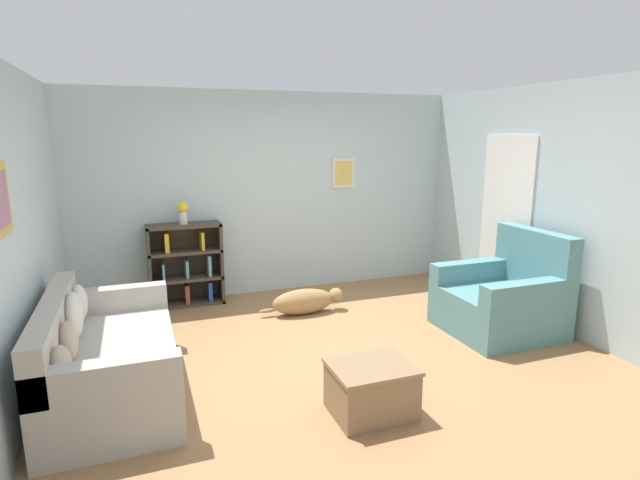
{
  "coord_description": "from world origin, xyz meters",
  "views": [
    {
      "loc": [
        -1.66,
        -4.07,
        2.07
      ],
      "look_at": [
        0.0,
        0.4,
        1.05
      ],
      "focal_mm": 28.0,
      "sensor_mm": 36.0,
      "label": 1
    }
  ],
  "objects_px": {
    "couch": "(104,359)",
    "bookshelf": "(186,266)",
    "recliner_chair": "(504,299)",
    "dog": "(305,301)",
    "vase": "(183,212)",
    "coffee_table": "(371,387)"
  },
  "relations": [
    {
      "from": "recliner_chair",
      "to": "dog",
      "type": "bearing_deg",
      "value": 146.14
    },
    {
      "from": "dog",
      "to": "vase",
      "type": "xyz_separation_m",
      "value": [
        -1.26,
        0.82,
        1.01
      ]
    },
    {
      "from": "bookshelf",
      "to": "coffee_table",
      "type": "relative_size",
      "value": 1.65
    },
    {
      "from": "vase",
      "to": "bookshelf",
      "type": "bearing_deg",
      "value": 86.0
    },
    {
      "from": "couch",
      "to": "bookshelf",
      "type": "bearing_deg",
      "value": 67.8
    },
    {
      "from": "bookshelf",
      "to": "recliner_chair",
      "type": "xyz_separation_m",
      "value": [
        3.08,
        -2.06,
        -0.13
      ]
    },
    {
      "from": "couch",
      "to": "dog",
      "type": "bearing_deg",
      "value": 30.12
    },
    {
      "from": "vase",
      "to": "coffee_table",
      "type": "bearing_deg",
      "value": -71.03
    },
    {
      "from": "couch",
      "to": "bookshelf",
      "type": "xyz_separation_m",
      "value": [
        0.84,
        2.06,
        0.18
      ]
    },
    {
      "from": "bookshelf",
      "to": "coffee_table",
      "type": "distance_m",
      "value": 3.23
    },
    {
      "from": "couch",
      "to": "recliner_chair",
      "type": "xyz_separation_m",
      "value": [
        3.92,
        0.0,
        0.05
      ]
    },
    {
      "from": "couch",
      "to": "coffee_table",
      "type": "bearing_deg",
      "value": -27.58
    },
    {
      "from": "coffee_table",
      "to": "dog",
      "type": "distance_m",
      "value": 2.21
    },
    {
      "from": "recliner_chair",
      "to": "vase",
      "type": "distance_m",
      "value": 3.78
    },
    {
      "from": "couch",
      "to": "dog",
      "type": "relative_size",
      "value": 1.79
    },
    {
      "from": "coffee_table",
      "to": "vase",
      "type": "xyz_separation_m",
      "value": [
        -1.04,
        3.02,
        0.95
      ]
    },
    {
      "from": "couch",
      "to": "dog",
      "type": "distance_m",
      "value": 2.44
    },
    {
      "from": "coffee_table",
      "to": "dog",
      "type": "xyz_separation_m",
      "value": [
        0.22,
        2.2,
        -0.06
      ]
    },
    {
      "from": "coffee_table",
      "to": "dog",
      "type": "relative_size",
      "value": 0.6
    },
    {
      "from": "bookshelf",
      "to": "vase",
      "type": "xyz_separation_m",
      "value": [
        -0.0,
        -0.02,
        0.67
      ]
    },
    {
      "from": "dog",
      "to": "bookshelf",
      "type": "bearing_deg",
      "value": 146.26
    },
    {
      "from": "couch",
      "to": "recliner_chair",
      "type": "relative_size",
      "value": 1.71
    }
  ]
}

